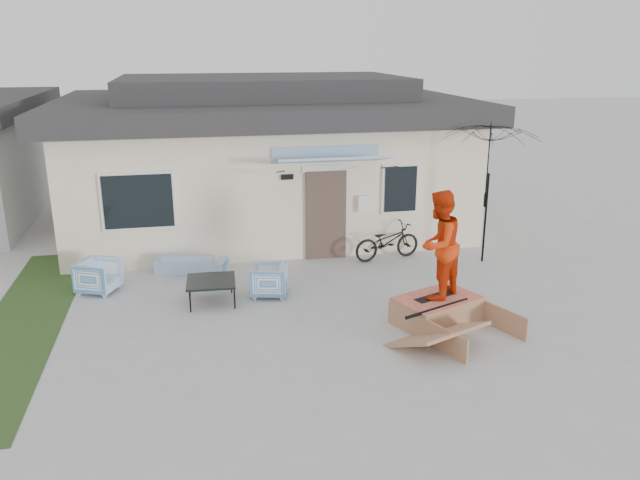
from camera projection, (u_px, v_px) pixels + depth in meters
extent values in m
plane|color=#AEAEAE|center=(324.00, 345.00, 10.76)|extent=(90.00, 90.00, 0.00)
cube|color=#253E1A|center=(24.00, 323.00, 11.61)|extent=(1.40, 8.00, 0.01)
cube|color=beige|center=(264.00, 170.00, 17.79)|extent=(10.00, 7.00, 3.00)
cube|color=#252528|center=(263.00, 106.00, 17.27)|extent=(10.80, 7.80, 0.50)
cube|color=#252528|center=(262.00, 86.00, 17.11)|extent=(7.50, 4.50, 0.60)
cube|color=brown|center=(326.00, 215.00, 14.81)|extent=(0.95, 0.08, 2.10)
cube|color=white|center=(138.00, 201.00, 13.84)|extent=(1.60, 0.06, 1.30)
cube|color=white|center=(400.00, 189.00, 15.01)|extent=(0.90, 0.06, 1.20)
cube|color=#3E78B9|center=(331.00, 160.00, 13.92)|extent=(2.50, 1.09, 0.29)
imported|color=#3E78B9|center=(192.00, 259.00, 14.08)|extent=(1.62, 0.92, 0.61)
imported|color=#3E78B9|center=(98.00, 275.00, 12.95)|extent=(0.92, 0.95, 0.75)
imported|color=#3E78B9|center=(269.00, 278.00, 12.78)|extent=(0.80, 0.84, 0.72)
cube|color=black|center=(211.00, 291.00, 12.47)|extent=(0.98, 0.98, 0.46)
imported|color=black|center=(387.00, 237.00, 14.89)|extent=(1.75, 0.91, 1.07)
cylinder|color=black|center=(485.00, 218.00, 14.58)|extent=(0.05, 0.05, 2.10)
imported|color=black|center=(488.00, 188.00, 14.38)|extent=(2.60, 2.48, 0.90)
cube|color=black|center=(436.00, 296.00, 11.51)|extent=(0.89, 0.54, 0.05)
imported|color=red|center=(439.00, 243.00, 11.21)|extent=(1.21, 1.18, 1.97)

